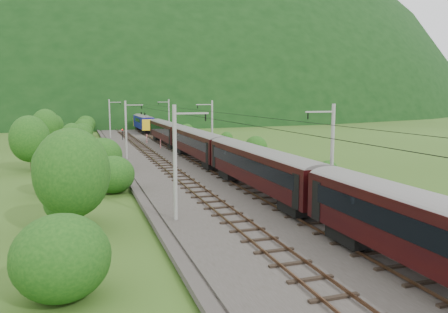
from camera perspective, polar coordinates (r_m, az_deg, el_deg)
name	(u,v)px	position (r m, az deg, el deg)	size (l,w,h in m)	color
ground	(258,216)	(32.89, 4.43, -7.78)	(600.00, 600.00, 0.00)	#324E18
railbed	(217,188)	(41.98, -0.89, -4.12)	(14.00, 220.00, 0.30)	#38332D
track_left	(193,187)	(41.29, -4.08, -4.02)	(2.40, 220.00, 0.27)	brown
track_right	(241,184)	(42.70, 2.19, -3.61)	(2.40, 220.00, 0.27)	brown
catenary_left	(127,128)	(61.63, -12.61, 3.60)	(2.54, 192.28, 8.00)	gray
catenary_right	(212,126)	(64.04, -1.62, 3.94)	(2.54, 192.28, 8.00)	gray
overhead_wires	(217,115)	(41.11, -0.91, 5.41)	(4.83, 198.00, 0.03)	black
mountain_main	(98,111)	(289.56, -16.08, 5.77)	(504.00, 360.00, 244.00)	black
train	(223,148)	(47.48, -0.19, 1.16)	(2.78, 131.85, 4.82)	black
hazard_post_near	(147,139)	(81.98, -10.05, 2.33)	(0.18, 0.18, 1.71)	red
hazard_post_far	(161,143)	(73.94, -8.29, 1.70)	(0.16, 0.16, 1.49)	red
signal	(122,133)	(89.16, -13.14, 2.95)	(0.24, 0.24, 2.17)	black
vegetation_left	(64,148)	(55.79, -20.23, 1.05)	(14.03, 148.68, 6.90)	#164512
vegetation_right	(314,165)	(49.58, 11.62, -1.06)	(7.13, 108.99, 3.03)	#164512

